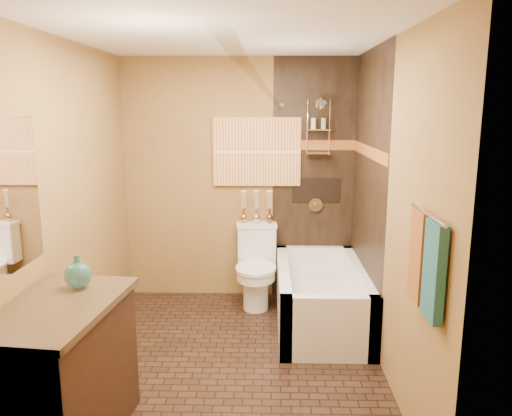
{
  "coord_description": "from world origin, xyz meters",
  "views": [
    {
      "loc": [
        0.31,
        -3.65,
        2.01
      ],
      "look_at": [
        0.2,
        0.4,
        1.18
      ],
      "focal_mm": 35.0,
      "sensor_mm": 36.0,
      "label": 1
    }
  ],
  "objects_px": {
    "sunset_painting": "(257,152)",
    "bathtub": "(321,301)",
    "toilet": "(256,266)",
    "vanity": "(59,376)"
  },
  "relations": [
    {
      "from": "sunset_painting",
      "to": "toilet",
      "type": "height_order",
      "value": "sunset_painting"
    },
    {
      "from": "sunset_painting",
      "to": "bathtub",
      "type": "height_order",
      "value": "sunset_painting"
    },
    {
      "from": "toilet",
      "to": "vanity",
      "type": "bearing_deg",
      "value": -121.07
    },
    {
      "from": "sunset_painting",
      "to": "bathtub",
      "type": "xyz_separation_m",
      "value": [
        0.62,
        -0.73,
        -1.33
      ]
    },
    {
      "from": "bathtub",
      "to": "toilet",
      "type": "distance_m",
      "value": 0.79
    },
    {
      "from": "toilet",
      "to": "vanity",
      "type": "distance_m",
      "value": 2.47
    },
    {
      "from": "sunset_painting",
      "to": "vanity",
      "type": "xyz_separation_m",
      "value": [
        -1.11,
        -2.48,
        -1.1
      ]
    },
    {
      "from": "sunset_painting",
      "to": "toilet",
      "type": "relative_size",
      "value": 1.1
    },
    {
      "from": "bathtub",
      "to": "vanity",
      "type": "bearing_deg",
      "value": -134.58
    },
    {
      "from": "sunset_painting",
      "to": "bathtub",
      "type": "relative_size",
      "value": 0.6
    }
  ]
}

